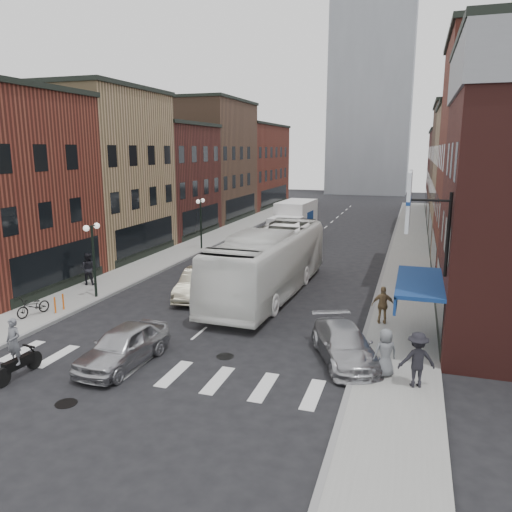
{
  "coord_description": "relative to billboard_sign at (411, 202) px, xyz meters",
  "views": [
    {
      "loc": [
        8.72,
        -18.03,
        7.97
      ],
      "look_at": [
        0.56,
        7.48,
        2.2
      ],
      "focal_mm": 35.0,
      "sensor_mm": 36.0,
      "label": 1
    }
  ],
  "objects": [
    {
      "name": "ground",
      "position": [
        -8.59,
        -0.5,
        -6.13
      ],
      "size": [
        160.0,
        160.0,
        0.0
      ],
      "primitive_type": "plane",
      "color": "black",
      "rests_on": "ground"
    },
    {
      "name": "sidewalk_left",
      "position": [
        -17.09,
        21.5,
        -6.06
      ],
      "size": [
        3.0,
        74.0,
        0.15
      ],
      "primitive_type": "cube",
      "color": "gray",
      "rests_on": "ground"
    },
    {
      "name": "sidewalk_right",
      "position": [
        -0.09,
        21.5,
        -6.06
      ],
      "size": [
        3.0,
        74.0,
        0.15
      ],
      "primitive_type": "cube",
      "color": "gray",
      "rests_on": "ground"
    },
    {
      "name": "curb_left",
      "position": [
        -15.59,
        21.5,
        -6.13
      ],
      "size": [
        0.2,
        74.0,
        0.16
      ],
      "primitive_type": "cube",
      "color": "gray",
      "rests_on": "ground"
    },
    {
      "name": "curb_right",
      "position": [
        -1.59,
        21.5,
        -6.13
      ],
      "size": [
        0.2,
        74.0,
        0.16
      ],
      "primitive_type": "cube",
      "color": "gray",
      "rests_on": "ground"
    },
    {
      "name": "crosswalk_stripes",
      "position": [
        -8.59,
        -3.5,
        -6.13
      ],
      "size": [
        12.0,
        2.2,
        0.01
      ],
      "primitive_type": "cube",
      "color": "silver",
      "rests_on": "ground"
    },
    {
      "name": "bldg_left_mid_a",
      "position": [
        -23.58,
        13.5,
        0.02
      ],
      "size": [
        10.3,
        10.2,
        12.3
      ],
      "color": "#A08358",
      "rests_on": "ground"
    },
    {
      "name": "bldg_left_mid_b",
      "position": [
        -23.58,
        23.5,
        -0.98
      ],
      "size": [
        10.3,
        10.2,
        10.3
      ],
      "color": "#471C19",
      "rests_on": "ground"
    },
    {
      "name": "bldg_left_far_a",
      "position": [
        -23.58,
        34.5,
        0.52
      ],
      "size": [
        10.3,
        12.2,
        13.3
      ],
      "color": "brown",
      "rests_on": "ground"
    },
    {
      "name": "bldg_left_far_b",
      "position": [
        -23.58,
        48.5,
        -0.48
      ],
      "size": [
        10.3,
        16.2,
        11.3
      ],
      "color": "maroon",
      "rests_on": "ground"
    },
    {
      "name": "bldg_right_mid_b",
      "position": [
        6.41,
        23.5,
        -0.48
      ],
      "size": [
        10.3,
        10.2,
        11.3
      ],
      "color": "#A08358",
      "rests_on": "ground"
    },
    {
      "name": "bldg_right_far_a",
      "position": [
        6.41,
        34.5,
        0.02
      ],
      "size": [
        10.3,
        12.2,
        12.3
      ],
      "color": "brown",
      "rests_on": "ground"
    },
    {
      "name": "bldg_right_far_b",
      "position": [
        6.41,
        48.5,
        -0.98
      ],
      "size": [
        10.3,
        16.2,
        10.3
      ],
      "color": "#471C19",
      "rests_on": "ground"
    },
    {
      "name": "awning_blue",
      "position": [
        0.34,
        2.0,
        -3.5
      ],
      "size": [
        1.8,
        5.0,
        0.78
      ],
      "color": "navy",
      "rests_on": "ground"
    },
    {
      "name": "billboard_sign",
      "position": [
        0.0,
        0.0,
        0.0
      ],
      "size": [
        1.52,
        3.0,
        3.7
      ],
      "color": "black",
      "rests_on": "ground"
    },
    {
      "name": "distant_tower",
      "position": [
        -8.59,
        77.5,
        18.87
      ],
      "size": [
        14.0,
        14.0,
        50.0
      ],
      "primitive_type": "cube",
      "color": "#9399A0",
      "rests_on": "ground"
    },
    {
      "name": "streetlamp_near",
      "position": [
        -15.99,
        3.5,
        -3.22
      ],
      "size": [
        0.32,
        1.22,
        4.11
      ],
      "color": "black",
      "rests_on": "ground"
    },
    {
      "name": "streetlamp_far",
      "position": [
        -15.99,
        17.5,
        -3.22
      ],
      "size": [
        0.32,
        1.22,
        4.11
      ],
      "color": "black",
      "rests_on": "ground"
    },
    {
      "name": "bike_rack",
      "position": [
        -16.19,
        0.8,
        -5.58
      ],
      "size": [
        0.08,
        0.68,
        0.8
      ],
      "color": "#D8590C",
      "rests_on": "sidewalk_left"
    },
    {
      "name": "box_truck",
      "position": [
        -9.68,
        22.65,
        -4.39
      ],
      "size": [
        2.75,
        8.21,
        3.53
      ],
      "rotation": [
        0.0,
        0.0,
        -0.05
      ],
      "color": "silver",
      "rests_on": "ground"
    },
    {
      "name": "motorcycle_rider",
      "position": [
        -12.9,
        -5.49,
        -5.09
      ],
      "size": [
        0.64,
        2.19,
        2.23
      ],
      "rotation": [
        0.0,
        0.0,
        -0.1
      ],
      "color": "black",
      "rests_on": "ground"
    },
    {
      "name": "transit_bus",
      "position": [
        -7.35,
        7.26,
        -4.3
      ],
      "size": [
        3.6,
        13.3,
        3.68
      ],
      "primitive_type": "imported",
      "rotation": [
        0.0,
        0.0,
        -0.04
      ],
      "color": "white",
      "rests_on": "ground"
    },
    {
      "name": "sedan_left_near",
      "position": [
        -9.94,
        -3.35,
        -5.39
      ],
      "size": [
        2.07,
        4.5,
        1.49
      ],
      "primitive_type": "imported",
      "rotation": [
        0.0,
        0.0,
        -0.07
      ],
      "color": "#B2B2B7",
      "rests_on": "ground"
    },
    {
      "name": "sedan_left_far",
      "position": [
        -10.79,
        5.5,
        -5.35
      ],
      "size": [
        2.29,
        4.95,
        1.57
      ],
      "primitive_type": "imported",
      "rotation": [
        0.0,
        0.0,
        0.13
      ],
      "color": "beige",
      "rests_on": "ground"
    },
    {
      "name": "curb_car",
      "position": [
        -2.09,
        -0.5,
        -5.46
      ],
      "size": [
        3.56,
        4.98,
        1.34
      ],
      "primitive_type": "imported",
      "rotation": [
        0.0,
        0.0,
        0.41
      ],
      "color": "#A7A8AC",
      "rests_on": "ground"
    },
    {
      "name": "parked_bicycle",
      "position": [
        -16.94,
        -0.09,
        -5.52
      ],
      "size": [
        0.98,
        1.83,
        0.92
      ],
      "primitive_type": "imported",
      "rotation": [
        0.0,
        0.0,
        -0.22
      ],
      "color": "black",
      "rests_on": "sidewalk_left"
    },
    {
      "name": "ped_left_solo",
      "position": [
        -17.88,
        5.49,
        -5.04
      ],
      "size": [
        1.0,
        0.7,
        1.9
      ],
      "primitive_type": "imported",
      "rotation": [
        0.0,
        0.0,
        3.33
      ],
      "color": "black",
      "rests_on": "sidewalk_left"
    },
    {
      "name": "ped_right_a",
      "position": [
        0.53,
        -2.13,
        -5.03
      ],
      "size": [
        1.35,
        0.94,
        1.9
      ],
      "primitive_type": "imported",
      "rotation": [
        0.0,
        0.0,
        3.44
      ],
      "color": "black",
      "rests_on": "sidewalk_right"
    },
    {
      "name": "ped_right_b",
      "position": [
        -0.96,
        3.87,
        -5.11
      ],
      "size": [
        1.08,
        0.65,
        1.74
      ],
      "primitive_type": "imported",
      "rotation": [
        0.0,
        0.0,
        3.29
      ],
      "color": "olive",
      "rests_on": "sidewalk_right"
    },
    {
      "name": "ped_right_c",
      "position": [
        -0.52,
        -1.63,
        -5.12
      ],
      "size": [
        1.0,
        0.87,
        1.72
      ],
      "primitive_type": "imported",
      "rotation": [
        0.0,
        0.0,
        3.63
      ],
      "color": "slate",
      "rests_on": "sidewalk_right"
    }
  ]
}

